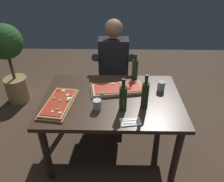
# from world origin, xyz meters

# --- Properties ---
(ground_plane) EXTENTS (6.40, 6.40, 0.00)m
(ground_plane) POSITION_xyz_m (0.00, 0.00, 0.00)
(ground_plane) COLOR #4C3828
(dining_table) EXTENTS (1.40, 0.96, 0.74)m
(dining_table) POSITION_xyz_m (0.00, 0.00, 0.64)
(dining_table) COLOR #3D2B1E
(dining_table) RESTS_ON ground_plane
(pizza_rectangular_front) EXTENTS (0.61, 0.36, 0.05)m
(pizza_rectangular_front) POSITION_xyz_m (0.06, 0.14, 0.76)
(pizza_rectangular_front) COLOR brown
(pizza_rectangular_front) RESTS_ON dining_table
(pizza_rectangular_left) EXTENTS (0.32, 0.55, 0.05)m
(pizza_rectangular_left) POSITION_xyz_m (-0.51, -0.13, 0.76)
(pizza_rectangular_left) COLOR olive
(pizza_rectangular_left) RESTS_ON dining_table
(wine_bottle_dark) EXTENTS (0.07, 0.07, 0.34)m
(wine_bottle_dark) POSITION_xyz_m (0.31, -0.14, 0.88)
(wine_bottle_dark) COLOR #233819
(wine_bottle_dark) RESTS_ON dining_table
(oil_bottle_amber) EXTENTS (0.07, 0.07, 0.32)m
(oil_bottle_amber) POSITION_xyz_m (0.11, -0.19, 0.87)
(oil_bottle_amber) COLOR #233819
(oil_bottle_amber) RESTS_ON dining_table
(vinegar_bottle_green) EXTENTS (0.07, 0.07, 0.30)m
(vinegar_bottle_green) POSITION_xyz_m (0.26, 0.41, 0.86)
(vinegar_bottle_green) COLOR #233819
(vinegar_bottle_green) RESTS_ON dining_table
(tumbler_near_camera) EXTENTS (0.08, 0.08, 0.10)m
(tumbler_near_camera) POSITION_xyz_m (-0.13, -0.18, 0.79)
(tumbler_near_camera) COLOR silver
(tumbler_near_camera) RESTS_ON dining_table
(tumbler_far_side) EXTENTS (0.08, 0.08, 0.10)m
(tumbler_far_side) POSITION_xyz_m (0.52, 0.16, 0.78)
(tumbler_far_side) COLOR silver
(tumbler_far_side) RESTS_ON dining_table
(napkin_cutlery_set) EXTENTS (0.19, 0.13, 0.01)m
(napkin_cutlery_set) POSITION_xyz_m (0.17, -0.37, 0.74)
(napkin_cutlery_set) COLOR white
(napkin_cutlery_set) RESTS_ON dining_table
(diner_chair) EXTENTS (0.44, 0.44, 0.87)m
(diner_chair) POSITION_xyz_m (0.01, 0.86, 0.49)
(diner_chair) COLOR #3D2B1E
(diner_chair) RESTS_ON ground_plane
(seated_diner) EXTENTS (0.53, 0.41, 1.33)m
(seated_diner) POSITION_xyz_m (0.01, 0.74, 0.74)
(seated_diner) COLOR #23232D
(seated_diner) RESTS_ON ground_plane
(potted_plant_corner) EXTENTS (0.49, 0.49, 1.20)m
(potted_plant_corner) POSITION_xyz_m (-1.50, 1.02, 0.75)
(potted_plant_corner) COLOR tan
(potted_plant_corner) RESTS_ON ground_plane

